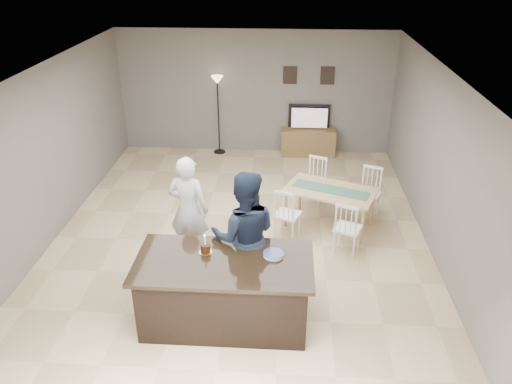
# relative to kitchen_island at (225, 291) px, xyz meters

# --- Properties ---
(floor) EXTENTS (8.00, 8.00, 0.00)m
(floor) POSITION_rel_kitchen_island_xyz_m (0.00, 1.80, -0.45)
(floor) COLOR tan
(floor) RESTS_ON ground
(room_shell) EXTENTS (8.00, 8.00, 8.00)m
(room_shell) POSITION_rel_kitchen_island_xyz_m (0.00, 1.80, 1.22)
(room_shell) COLOR slate
(room_shell) RESTS_ON floor
(kitchen_island) EXTENTS (2.15, 1.10, 0.90)m
(kitchen_island) POSITION_rel_kitchen_island_xyz_m (0.00, 0.00, 0.00)
(kitchen_island) COLOR black
(kitchen_island) RESTS_ON floor
(tv_console) EXTENTS (1.20, 0.40, 0.60)m
(tv_console) POSITION_rel_kitchen_island_xyz_m (1.20, 5.57, -0.15)
(tv_console) COLOR brown
(tv_console) RESTS_ON floor
(television) EXTENTS (0.91, 0.12, 0.53)m
(television) POSITION_rel_kitchen_island_xyz_m (1.20, 5.64, 0.41)
(television) COLOR black
(television) RESTS_ON tv_console
(tv_screen_glow) EXTENTS (0.78, 0.00, 0.78)m
(tv_screen_glow) POSITION_rel_kitchen_island_xyz_m (1.20, 5.56, 0.42)
(tv_screen_glow) COLOR orange
(tv_screen_glow) RESTS_ON tv_console
(picture_frames) EXTENTS (1.10, 0.02, 0.38)m
(picture_frames) POSITION_rel_kitchen_island_xyz_m (1.15, 5.78, 1.30)
(picture_frames) COLOR black
(picture_frames) RESTS_ON room_shell
(woman) EXTENTS (0.67, 0.51, 1.66)m
(woman) POSITION_rel_kitchen_island_xyz_m (-0.68, 1.35, 0.38)
(woman) COLOR silver
(woman) RESTS_ON floor
(man) EXTENTS (0.93, 0.75, 1.82)m
(man) POSITION_rel_kitchen_island_xyz_m (0.20, 0.55, 0.46)
(man) COLOR #161F31
(man) RESTS_ON floor
(birthday_cake) EXTENTS (0.16, 0.16, 0.25)m
(birthday_cake) POSITION_rel_kitchen_island_xyz_m (-0.25, 0.17, 0.51)
(birthday_cake) COLOR gold
(birthday_cake) RESTS_ON kitchen_island
(plate_stack) EXTENTS (0.26, 0.26, 0.04)m
(plate_stack) POSITION_rel_kitchen_island_xyz_m (0.59, 0.15, 0.47)
(plate_stack) COLOR white
(plate_stack) RESTS_ON kitchen_island
(dining_table) EXTENTS (1.88, 2.02, 0.88)m
(dining_table) POSITION_rel_kitchen_island_xyz_m (1.46, 2.46, 0.11)
(dining_table) COLOR tan
(dining_table) RESTS_ON floor
(floor_lamp) EXTENTS (0.26, 0.26, 1.75)m
(floor_lamp) POSITION_rel_kitchen_island_xyz_m (-0.80, 5.59, 0.91)
(floor_lamp) COLOR black
(floor_lamp) RESTS_ON floor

